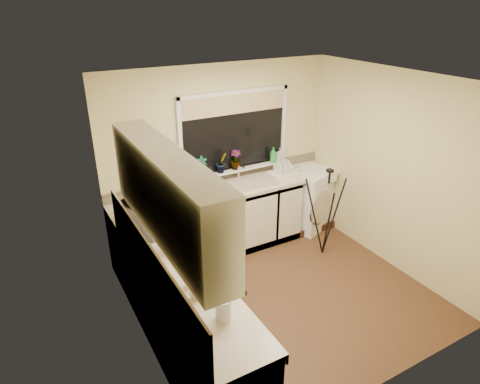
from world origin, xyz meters
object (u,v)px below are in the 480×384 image
(laptop, at_px, (201,191))
(soap_bottle_green, at_px, (273,155))
(dish_rack, at_px, (283,174))
(plant_a, at_px, (202,166))
(plant_c, at_px, (236,160))
(kettle, at_px, (172,244))
(tripod, at_px, (326,213))
(washing_machine, at_px, (306,198))
(soap_bottle_clear, at_px, (280,154))
(cup_left, at_px, (195,293))
(microwave, at_px, (147,216))
(plant_b, at_px, (221,163))
(glass_jug, at_px, (223,309))
(cup_back, at_px, (297,169))
(steel_jar, at_px, (189,282))

(laptop, distance_m, soap_bottle_green, 1.27)
(dish_rack, xyz_separation_m, plant_a, (-1.12, 0.24, 0.25))
(dish_rack, relative_size, plant_c, 1.50)
(kettle, bearing_deg, tripod, 8.48)
(washing_machine, relative_size, soap_bottle_clear, 5.02)
(dish_rack, distance_m, cup_left, 2.80)
(microwave, bearing_deg, plant_c, -87.91)
(tripod, distance_m, soap_bottle_green, 1.11)
(dish_rack, xyz_separation_m, plant_b, (-0.85, 0.23, 0.25))
(glass_jug, distance_m, cup_back, 3.16)
(plant_b, xyz_separation_m, cup_back, (1.11, -0.20, -0.24))
(dish_rack, xyz_separation_m, steel_jar, (-2.12, -1.64, 0.02))
(steel_jar, distance_m, cup_left, 0.17)
(kettle, bearing_deg, microwave, 96.03)
(kettle, distance_m, steel_jar, 0.59)
(tripod, bearing_deg, microwave, 172.21)
(soap_bottle_green, bearing_deg, plant_c, 176.55)
(plant_a, height_order, cup_left, plant_a)
(dish_rack, relative_size, glass_jug, 2.25)
(steel_jar, bearing_deg, soap_bottle_green, 41.77)
(washing_machine, height_order, cup_back, cup_back)
(tripod, xyz_separation_m, cup_back, (0.07, 0.76, 0.33))
(washing_machine, bearing_deg, kettle, -176.70)
(dish_rack, distance_m, plant_a, 1.17)
(dish_rack, xyz_separation_m, soap_bottle_clear, (0.09, 0.23, 0.21))
(washing_machine, height_order, soap_bottle_clear, soap_bottle_clear)
(plant_c, height_order, soap_bottle_clear, plant_c)
(steel_jar, distance_m, cup_back, 2.91)
(steel_jar, bearing_deg, washing_machine, 32.84)
(kettle, relative_size, dish_rack, 0.46)
(laptop, height_order, glass_jug, laptop)
(washing_machine, distance_m, dish_rack, 0.66)
(glass_jug, bearing_deg, soap_bottle_green, 49.54)
(microwave, distance_m, soap_bottle_clear, 2.32)
(plant_a, distance_m, soap_bottle_clear, 1.21)
(tripod, relative_size, steel_jar, 12.68)
(laptop, xyz_separation_m, dish_rack, (1.27, 0.04, -0.04))
(plant_b, height_order, cup_left, plant_b)
(plant_b, height_order, cup_back, plant_b)
(washing_machine, height_order, cup_left, cup_left)
(dish_rack, distance_m, plant_c, 0.72)
(steel_jar, distance_m, soap_bottle_green, 2.79)
(plant_a, bearing_deg, kettle, -125.57)
(washing_machine, relative_size, glass_jug, 5.06)
(laptop, bearing_deg, soap_bottle_green, -13.48)
(plant_a, bearing_deg, cup_left, -116.37)
(dish_rack, distance_m, steel_jar, 2.68)
(washing_machine, xyz_separation_m, laptop, (-1.73, -0.05, 0.52))
(laptop, height_order, plant_a, plant_a)
(cup_back, xyz_separation_m, cup_left, (-2.40, -1.84, 0.01))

